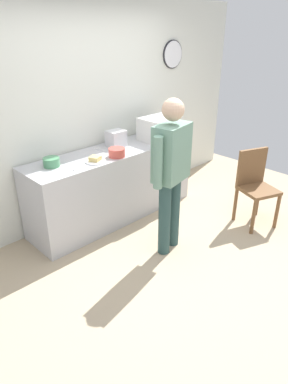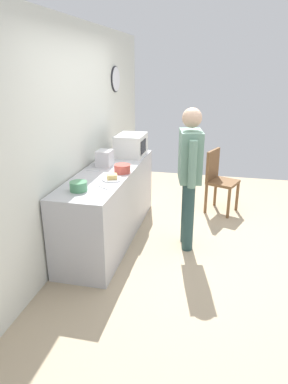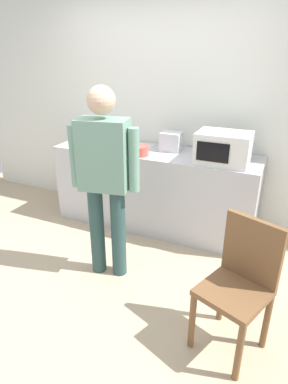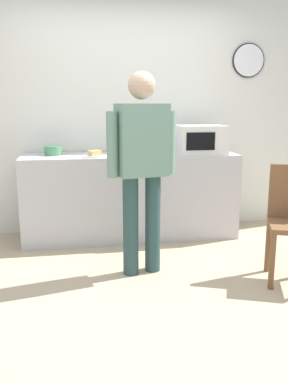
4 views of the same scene
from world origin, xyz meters
name	(u,v)px [view 1 (image 1 of 4)]	position (x,y,z in m)	size (l,w,h in m)	color
ground_plane	(183,256)	(0.00, 0.00, 0.00)	(6.00, 6.00, 0.00)	tan
back_wall	(89,113)	(0.01, 1.60, 1.30)	(5.40, 0.13, 2.60)	silver
kitchen_counter	(114,184)	(0.04, 1.22, 0.45)	(2.26, 0.62, 0.90)	#B7B7BC
microwave	(160,128)	(0.78, 1.13, 1.05)	(0.50, 0.39, 0.30)	silver
sandwich_plate	(95,160)	(-0.34, 1.05, 0.92)	(0.23, 0.23, 0.07)	white
salad_bowl	(51,162)	(-0.76, 1.28, 0.95)	(0.18, 0.18, 0.10)	#4C8E60
cereal_bowl	(117,152)	(-0.06, 1.02, 0.95)	(0.19, 0.19, 0.10)	#C64C42
toaster	(116,138)	(0.19, 1.32, 1.00)	(0.22, 0.18, 0.20)	silver
fork_utensil	(98,149)	(-0.06, 1.39, 0.91)	(0.17, 0.02, 0.01)	silver
spoon_utensil	(74,168)	(-0.61, 1.07, 0.91)	(0.17, 0.02, 0.01)	silver
person_standing	(171,167)	(0.00, 0.23, 0.98)	(0.58, 0.31, 1.68)	#284645
wooden_chair	(255,184)	(1.20, -0.10, 0.52)	(0.52, 0.52, 0.94)	brown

